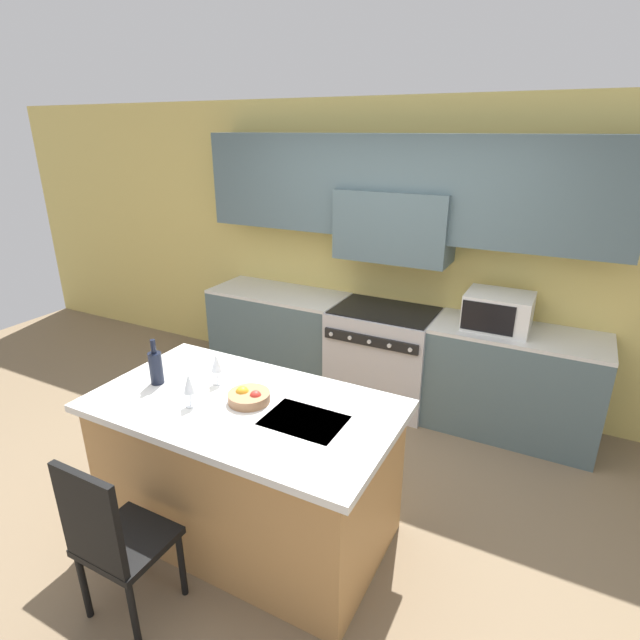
# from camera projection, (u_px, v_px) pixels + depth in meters

# --- Properties ---
(ground_plane) EXTENTS (10.00, 10.00, 0.00)m
(ground_plane) POSITION_uv_depth(u_px,v_px,m) (296.00, 503.00, 3.46)
(ground_plane) COLOR #7A664C
(back_cabinetry) EXTENTS (10.00, 0.46, 2.70)m
(back_cabinetry) POSITION_uv_depth(u_px,v_px,m) (399.00, 229.00, 4.45)
(back_cabinetry) COLOR #DBC166
(back_cabinetry) RESTS_ON ground_plane
(back_counter) EXTENTS (3.65, 0.62, 0.91)m
(back_counter) POSITION_uv_depth(u_px,v_px,m) (383.00, 355.00, 4.65)
(back_counter) COLOR #4C6066
(back_counter) RESTS_ON ground_plane
(range_stove) EXTENTS (0.93, 0.70, 0.92)m
(range_stove) POSITION_uv_depth(u_px,v_px,m) (383.00, 356.00, 4.64)
(range_stove) COLOR #B7B7BC
(range_stove) RESTS_ON ground_plane
(microwave) EXTENTS (0.51, 0.42, 0.29)m
(microwave) POSITION_uv_depth(u_px,v_px,m) (498.00, 311.00, 4.02)
(microwave) COLOR silver
(microwave) RESTS_ON back_counter
(kitchen_island) EXTENTS (1.81, 1.01, 0.94)m
(kitchen_island) POSITION_uv_depth(u_px,v_px,m) (247.00, 468.00, 3.08)
(kitchen_island) COLOR #B7844C
(kitchen_island) RESTS_ON ground_plane
(island_chair) EXTENTS (0.42, 0.40, 0.99)m
(island_chair) POSITION_uv_depth(u_px,v_px,m) (112.00, 537.00, 2.47)
(island_chair) COLOR black
(island_chair) RESTS_ON ground_plane
(wine_bottle) EXTENTS (0.08, 0.08, 0.30)m
(wine_bottle) POSITION_uv_depth(u_px,v_px,m) (156.00, 367.00, 3.11)
(wine_bottle) COLOR black
(wine_bottle) RESTS_ON kitchen_island
(wine_glass_near) EXTENTS (0.07, 0.07, 0.20)m
(wine_glass_near) POSITION_uv_depth(u_px,v_px,m) (189.00, 385.00, 2.84)
(wine_glass_near) COLOR white
(wine_glass_near) RESTS_ON kitchen_island
(wine_glass_far) EXTENTS (0.07, 0.07, 0.20)m
(wine_glass_far) POSITION_uv_depth(u_px,v_px,m) (216.00, 364.00, 3.09)
(wine_glass_far) COLOR white
(wine_glass_far) RESTS_ON kitchen_island
(fruit_bowl) EXTENTS (0.25, 0.25, 0.09)m
(fruit_bowl) POSITION_uv_depth(u_px,v_px,m) (249.00, 397.00, 2.92)
(fruit_bowl) COLOR #996B47
(fruit_bowl) RESTS_ON kitchen_island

